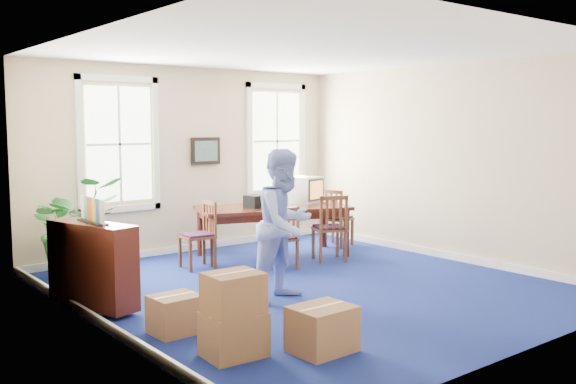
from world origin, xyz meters
TOP-DOWN VIEW (x-y plane):
  - floor at (0.00, 0.00)m, footprint 6.50×6.50m
  - ceiling at (0.00, 0.00)m, footprint 6.50×6.50m
  - wall_back at (0.00, 3.25)m, footprint 6.50×0.00m
  - wall_front at (0.00, -3.25)m, footprint 6.50×0.00m
  - wall_left at (-3.00, 0.00)m, footprint 0.00×6.50m
  - wall_right at (3.00, 0.00)m, footprint 0.00×6.50m
  - baseboard_back at (0.00, 3.22)m, footprint 6.00×0.04m
  - baseboard_left at (-2.97, 0.00)m, footprint 0.04×6.50m
  - baseboard_right at (2.97, 0.00)m, footprint 0.04×6.50m
  - window_left at (-1.30, 3.23)m, footprint 1.40×0.12m
  - window_right at (1.90, 3.23)m, footprint 1.40×0.12m
  - wall_picture at (0.30, 3.20)m, footprint 0.58×0.06m
  - conference_table at (0.84, 1.93)m, footprint 2.72×1.85m
  - crt_tv at (1.57, 1.99)m, footprint 0.64×0.67m
  - game_console at (1.91, 1.93)m, footprint 0.16×0.20m
  - equipment_bag at (0.55, 1.99)m, footprint 0.46×0.35m
  - chair_near_left at (0.33, 1.09)m, footprint 0.46×0.46m
  - chair_near_right at (1.34, 1.09)m, footprint 0.65×0.65m
  - chair_end_left at (-0.64, 1.93)m, footprint 0.52×0.52m
  - chair_end_right at (2.31, 1.93)m, footprint 0.59×0.59m
  - man at (-0.65, -0.29)m, footprint 1.06×0.90m
  - credenza at (-2.75, 0.78)m, footprint 0.69×1.33m
  - brochure_rack at (-2.73, 0.78)m, footprint 0.34×0.74m
  - potted_plant at (-2.29, 2.60)m, footprint 1.47×1.33m
  - cardboard_boxes at (-2.08, -1.48)m, footprint 1.54×1.54m

SIDE VIEW (x-z plane):
  - floor at x=0.00m, z-range 0.00..0.00m
  - baseboard_back at x=0.00m, z-range 0.00..0.12m
  - baseboard_left at x=-2.97m, z-range 0.00..0.12m
  - baseboard_right at x=2.97m, z-range 0.00..0.12m
  - conference_table at x=0.84m, z-range 0.00..0.85m
  - cardboard_boxes at x=-2.08m, z-range 0.00..0.86m
  - chair_near_left at x=0.33m, z-range 0.00..0.97m
  - credenza at x=-2.75m, z-range 0.00..1.01m
  - chair_end_left at x=-0.64m, z-range 0.00..1.04m
  - chair_end_right at x=2.31m, z-range 0.00..1.05m
  - chair_near_right at x=1.34m, z-range 0.00..1.09m
  - potted_plant at x=-2.29m, z-range 0.00..1.48m
  - game_console at x=1.91m, z-range 0.85..0.90m
  - equipment_bag at x=0.55m, z-range 0.85..1.06m
  - man at x=-0.65m, z-range 0.00..1.92m
  - crt_tv at x=1.57m, z-range 0.85..1.31m
  - brochure_rack at x=-2.73m, z-range 1.01..1.33m
  - wall_back at x=0.00m, z-range -1.65..4.85m
  - wall_front at x=0.00m, z-range -1.65..4.85m
  - wall_left at x=-3.00m, z-range -1.65..4.85m
  - wall_right at x=3.00m, z-range -1.65..4.85m
  - wall_picture at x=0.30m, z-range 1.51..1.99m
  - window_left at x=-1.30m, z-range 0.80..3.00m
  - window_right at x=1.90m, z-range 0.80..3.00m
  - ceiling at x=0.00m, z-range 3.20..3.20m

